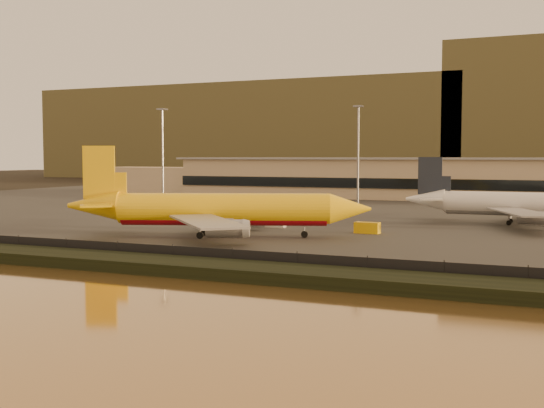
{
  "coord_description": "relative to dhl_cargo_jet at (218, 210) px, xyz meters",
  "views": [
    {
      "loc": [
        37.03,
        -82.77,
        13.08
      ],
      "look_at": [
        -3.8,
        12.0,
        5.88
      ],
      "focal_mm": 45.0,
      "sensor_mm": 36.0,
      "label": 1
    }
  ],
  "objects": [
    {
      "name": "gse_vehicle_white",
      "position": [
        2.53,
        17.32,
        -3.53
      ],
      "size": [
        3.76,
        1.84,
        1.66
      ],
      "primitive_type": "cube",
      "rotation": [
        0.0,
        0.0,
        0.05
      ],
      "color": "white",
      "rests_on": "tarmac"
    },
    {
      "name": "dhl_cargo_jet",
      "position": [
        0.0,
        0.0,
        0.0
      ],
      "size": [
        47.31,
        44.89,
        14.6
      ],
      "rotation": [
        0.0,
        0.0,
        0.36
      ],
      "color": "yellow",
      "rests_on": "tarmac"
    },
    {
      "name": "white_narrowbody_jet",
      "position": [
        43.69,
        40.24,
        -0.54
      ],
      "size": [
        44.37,
        43.48,
        12.79
      ],
      "rotation": [
        0.0,
        0.0,
        0.0
      ],
      "color": "white",
      "rests_on": "tarmac"
    },
    {
      "name": "embankment",
      "position": [
        13.74,
        -30.37,
        -3.86
      ],
      "size": [
        320.0,
        7.0,
        1.4
      ],
      "primitive_type": "cube",
      "color": "black",
      "rests_on": "ground"
    },
    {
      "name": "ground",
      "position": [
        13.74,
        -13.37,
        -4.56
      ],
      "size": [
        900.0,
        900.0,
        0.0
      ],
      "primitive_type": "plane",
      "color": "black",
      "rests_on": "ground"
    },
    {
      "name": "perimeter_fence",
      "position": [
        13.74,
        -26.37,
        -3.26
      ],
      "size": [
        300.0,
        0.05,
        2.2
      ],
      "primitive_type": "cube",
      "color": "black",
      "rests_on": "tarmac"
    },
    {
      "name": "gse_vehicle_yellow",
      "position": [
        20.44,
        14.71,
        -3.42
      ],
      "size": [
        4.24,
        2.04,
        1.88
      ],
      "primitive_type": "cube",
      "rotation": [
        0.0,
        0.0,
        -0.04
      ],
      "color": "yellow",
      "rests_on": "tarmac"
    },
    {
      "name": "distant_hills",
      "position": [
        -7.0,
        326.63,
        26.83
      ],
      "size": [
        470.0,
        160.0,
        70.0
      ],
      "color": "brown",
      "rests_on": "ground"
    },
    {
      "name": "apron_light_masts",
      "position": [
        28.74,
        61.63,
        11.14
      ],
      "size": [
        152.2,
        12.2,
        25.4
      ],
      "color": "slate",
      "rests_on": "tarmac"
    },
    {
      "name": "terminal_building",
      "position": [
        -0.79,
        112.18,
        1.69
      ],
      "size": [
        202.0,
        25.0,
        12.6
      ],
      "color": "tan",
      "rests_on": "tarmac"
    },
    {
      "name": "tarmac",
      "position": [
        13.74,
        81.63,
        -4.46
      ],
      "size": [
        320.0,
        220.0,
        0.2
      ],
      "primitive_type": "cube",
      "color": "#2D2D2D",
      "rests_on": "ground"
    }
  ]
}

